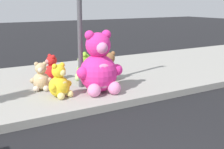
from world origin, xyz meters
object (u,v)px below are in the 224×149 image
(plush_tan, at_px, (41,79))
(plush_lime, at_px, (84,69))
(sign_pole, at_px, (79,10))
(plush_red, at_px, (51,70))
(plush_yellow, at_px, (60,84))
(plush_brown, at_px, (109,68))
(plush_pink_large, at_px, (99,68))

(plush_tan, bearing_deg, plush_lime, 16.25)
(sign_pole, distance_m, plush_red, 1.75)
(plush_tan, bearing_deg, sign_pole, -14.32)
(sign_pole, bearing_deg, plush_yellow, -145.62)
(plush_tan, xyz_separation_m, plush_yellow, (0.14, -0.71, 0.03))
(plush_brown, relative_size, plush_tan, 1.14)
(sign_pole, xyz_separation_m, plush_yellow, (-0.71, -0.49, -1.42))
(sign_pole, distance_m, plush_pink_large, 1.32)
(plush_pink_large, height_order, plush_yellow, plush_pink_large)
(plush_brown, bearing_deg, plush_red, 150.26)
(plush_yellow, distance_m, plush_red, 1.46)
(plush_yellow, xyz_separation_m, plush_red, (0.37, 1.41, -0.02))
(plush_pink_large, height_order, plush_tan, plush_pink_large)
(plush_tan, bearing_deg, plush_yellow, -78.88)
(plush_tan, height_order, plush_yellow, plush_yellow)
(plush_lime, distance_m, plush_yellow, 1.52)
(sign_pole, relative_size, plush_brown, 4.50)
(plush_red, bearing_deg, sign_pole, -69.24)
(plush_pink_large, height_order, plush_lime, plush_pink_large)
(plush_pink_large, bearing_deg, plush_lime, 78.63)
(sign_pole, xyz_separation_m, plush_tan, (-0.85, 0.22, -1.45))
(plush_yellow, bearing_deg, plush_lime, 44.45)
(plush_lime, bearing_deg, plush_pink_large, -101.37)
(plush_pink_large, height_order, plush_red, plush_pink_large)
(sign_pole, relative_size, plush_red, 4.99)
(plush_lime, xyz_separation_m, plush_tan, (-1.22, -0.36, -0.02))
(plush_lime, bearing_deg, sign_pole, -122.75)
(sign_pole, height_order, plush_yellow, sign_pole)
(plush_tan, relative_size, plush_red, 0.97)
(plush_pink_large, relative_size, plush_tan, 2.11)
(plush_yellow, bearing_deg, plush_red, 75.45)
(sign_pole, distance_m, plush_brown, 1.68)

